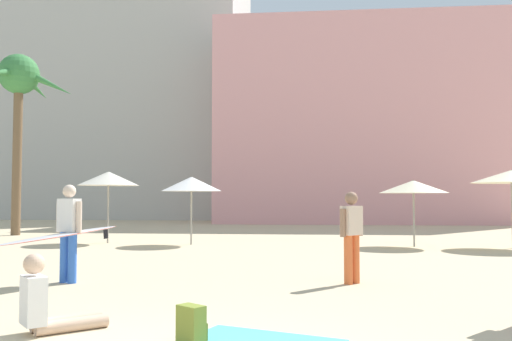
{
  "coord_description": "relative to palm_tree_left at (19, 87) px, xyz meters",
  "views": [
    {
      "loc": [
        1.18,
        -4.53,
        1.57
      ],
      "look_at": [
        0.04,
        7.2,
        2.16
      ],
      "focal_mm": 38.64,
      "sensor_mm": 36.0,
      "label": 1
    }
  ],
  "objects": [
    {
      "name": "hotel_pink",
      "position": [
        15.87,
        15.77,
        0.03
      ],
      "size": [
        18.65,
        11.05,
        12.71
      ],
      "primitive_type": "cube",
      "color": "pink",
      "rests_on": "ground"
    },
    {
      "name": "hotel_tower_gray",
      "position": [
        -2.73,
        21.43,
        7.24
      ],
      "size": [
        19.55,
        11.74,
        27.13
      ],
      "primitive_type": "cube",
      "color": "#BCB7AD",
      "rests_on": "ground"
    },
    {
      "name": "palm_tree_left",
      "position": [
        0.0,
        0.0,
        0.0
      ],
      "size": [
        4.94,
        5.05,
        7.71
      ],
      "color": "brown",
      "rests_on": "ground"
    },
    {
      "name": "cafe_umbrella_0",
      "position": [
        5.34,
        -3.51,
        -4.08
      ],
      "size": [
        2.13,
        2.13,
        2.5
      ],
      "color": "gray",
      "rests_on": "ground"
    },
    {
      "name": "cafe_umbrella_1",
      "position": [
        18.7,
        -4.21,
        -4.08
      ],
      "size": [
        2.48,
        2.48,
        2.45
      ],
      "color": "gray",
      "rests_on": "ground"
    },
    {
      "name": "cafe_umbrella_2",
      "position": [
        15.72,
        -3.93,
        -4.4
      ],
      "size": [
        2.23,
        2.23,
        2.14
      ],
      "color": "gray",
      "rests_on": "ground"
    },
    {
      "name": "cafe_umbrella_3",
      "position": [
        8.38,
        -3.88,
        -4.29
      ],
      "size": [
        2.04,
        2.04,
        2.29
      ],
      "color": "gray",
      "rests_on": "ground"
    },
    {
      "name": "backpack",
      "position": [
        11.09,
        -16.32,
        -6.12
      ],
      "size": [
        0.35,
        0.35,
        0.42
      ],
      "rotation": [
        0.0,
        0.0,
        0.92
      ],
      "color": "olive",
      "rests_on": "ground"
    },
    {
      "name": "person_near_right",
      "position": [
        7.9,
        -12.44,
        -5.37
      ],
      "size": [
        1.46,
        2.54,
        1.82
      ],
      "rotation": [
        0.0,
        0.0,
        4.34
      ],
      "color": "blue",
      "rests_on": "ground"
    },
    {
      "name": "person_far_right",
      "position": [
        9.32,
        -15.98,
        -6.01
      ],
      "size": [
        0.96,
        0.91,
        0.93
      ],
      "rotation": [
        0.0,
        0.0,
        0.72
      ],
      "color": "#D1A889",
      "rests_on": "ground"
    },
    {
      "name": "person_mid_left",
      "position": [
        13.13,
        -11.92,
        -5.4
      ],
      "size": [
        0.48,
        0.51,
        1.68
      ],
      "rotation": [
        0.0,
        0.0,
        2.39
      ],
      "color": "orange",
      "rests_on": "ground"
    }
  ]
}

